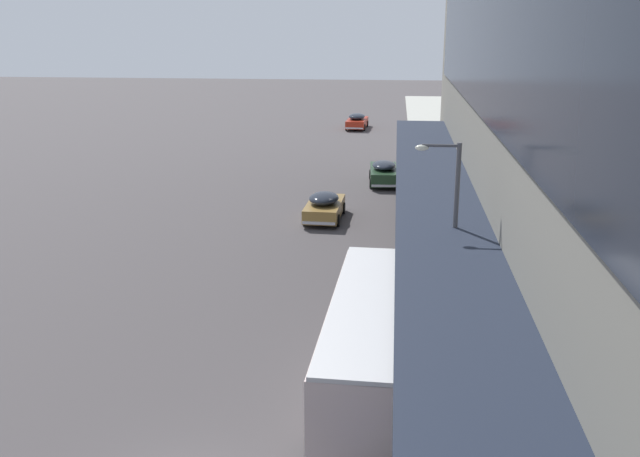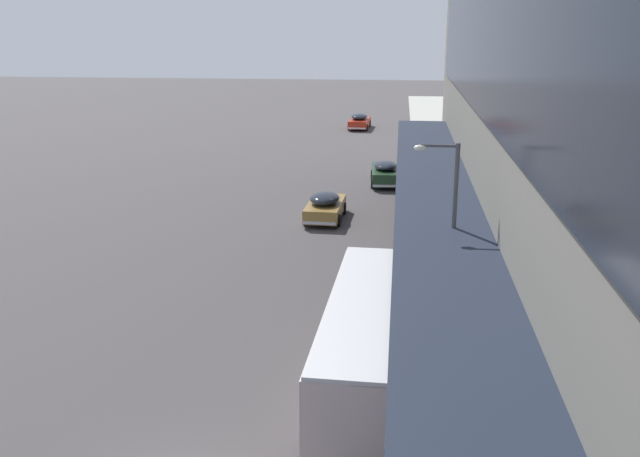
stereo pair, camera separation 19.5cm
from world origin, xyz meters
name	(u,v)px [view 2 (the right image)]	position (x,y,z in m)	size (l,w,h in m)	color
transit_bus_kerbside_front	(370,344)	(4.25, 4.77, 1.81)	(2.89, 9.43, 3.14)	beige
sedan_lead_mid	(385,172)	(4.02, 33.34, 0.77)	(2.06, 4.82, 1.55)	#213B23
sedan_trailing_mid	(325,206)	(0.95, 24.04, 0.76)	(2.09, 4.50, 1.54)	olive
sedan_trailing_near	(360,121)	(0.84, 58.44, 0.77)	(2.17, 4.93, 1.55)	#A92817
pedestrian_at_kerb	(457,324)	(6.92, 7.90, 1.18)	(0.54, 0.42, 1.86)	black
street_lamp	(448,224)	(6.60, 9.62, 4.00)	(1.50, 0.28, 6.59)	#4C4C51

